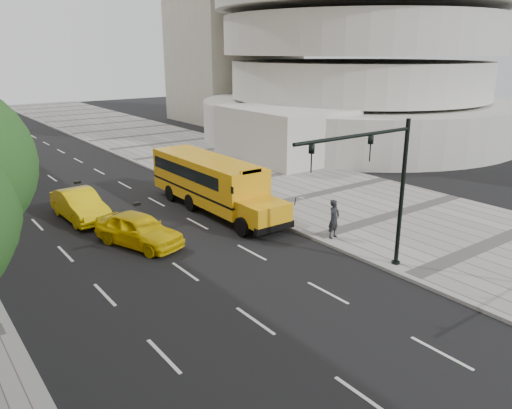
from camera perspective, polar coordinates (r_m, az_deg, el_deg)
ground at (r=26.12m, az=-11.49°, el=-3.25°), size 140.00×140.00×0.00m
sidewalk_museum at (r=32.68m, az=7.81°, el=1.26°), size 12.00×140.00×0.15m
curb_museum at (r=28.95m, az=-0.75°, el=-0.68°), size 0.30×140.00×0.15m
guggenheim at (r=56.99m, az=7.98°, el=21.75°), size 33.20×42.20×35.00m
school_bus at (r=29.20m, az=-5.32°, el=2.85°), size 2.96×11.56×3.19m
taxi_near at (r=24.46m, az=-13.26°, el=-2.79°), size 3.37×5.08×1.61m
taxi_far at (r=29.11m, az=-19.49°, el=-0.07°), size 1.93×5.04×1.64m
pedestrian at (r=24.60m, az=8.90°, el=-1.64°), size 0.78×0.59×1.93m
traffic_signal at (r=20.27m, az=14.09°, el=2.72°), size 6.18×0.36×6.40m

